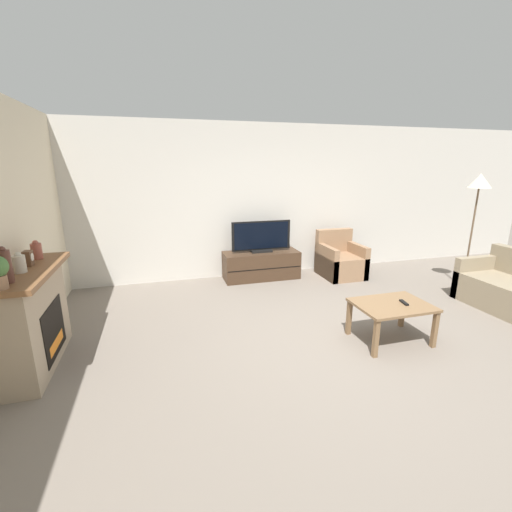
{
  "coord_description": "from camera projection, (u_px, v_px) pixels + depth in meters",
  "views": [
    {
      "loc": [
        -1.87,
        -3.07,
        1.98
      ],
      "look_at": [
        -0.7,
        1.03,
        0.85
      ],
      "focal_mm": 24.0,
      "sensor_mm": 36.0,
      "label": 1
    }
  ],
  "objects": [
    {
      "name": "wall_back",
      "position": [
        265.0,
        201.0,
        6.2
      ],
      "size": [
        12.0,
        0.06,
        2.7
      ],
      "color": "beige",
      "rests_on": "ground"
    },
    {
      "name": "floor_lamp",
      "position": [
        479.0,
        189.0,
        5.32
      ],
      "size": [
        0.34,
        0.34,
        1.86
      ],
      "color": "black",
      "rests_on": "ground"
    },
    {
      "name": "tv_stand",
      "position": [
        261.0,
        265.0,
        6.15
      ],
      "size": [
        1.34,
        0.5,
        0.49
      ],
      "color": "#422D1E",
      "rests_on": "ground"
    },
    {
      "name": "mantel_vase_left",
      "position": [
        5.0,
        266.0,
        2.85
      ],
      "size": [
        0.1,
        0.1,
        0.32
      ],
      "color": "#512D23",
      "rests_on": "fireplace"
    },
    {
      "name": "tv",
      "position": [
        261.0,
        238.0,
        6.01
      ],
      "size": [
        1.06,
        0.18,
        0.55
      ],
      "color": "black",
      "rests_on": "tv_stand"
    },
    {
      "name": "armchair",
      "position": [
        340.0,
        261.0,
        6.28
      ],
      "size": [
        0.7,
        0.76,
        0.83
      ],
      "color": "#937051",
      "rests_on": "ground"
    },
    {
      "name": "mantel_clock",
      "position": [
        28.0,
        258.0,
        3.36
      ],
      "size": [
        0.08,
        0.11,
        0.15
      ],
      "color": "brown",
      "rests_on": "fireplace"
    },
    {
      "name": "ground_plane",
      "position": [
        341.0,
        347.0,
        3.86
      ],
      "size": [
        24.0,
        24.0,
        0.0
      ],
      "primitive_type": "plane",
      "color": "slate"
    },
    {
      "name": "coffee_table",
      "position": [
        392.0,
        309.0,
        3.91
      ],
      "size": [
        0.84,
        0.62,
        0.46
      ],
      "color": "brown",
      "rests_on": "ground"
    },
    {
      "name": "mantel_vase_centre_left",
      "position": [
        19.0,
        263.0,
        3.14
      ],
      "size": [
        0.11,
        0.11,
        0.2
      ],
      "color": "beige",
      "rests_on": "fireplace"
    },
    {
      "name": "remote",
      "position": [
        404.0,
        303.0,
        3.9
      ],
      "size": [
        0.07,
        0.15,
        0.02
      ],
      "rotation": [
        0.0,
        0.0,
        -0.19
      ],
      "color": "black",
      "rests_on": "coffee_table"
    },
    {
      "name": "mantel_vase_right",
      "position": [
        36.0,
        250.0,
        3.6
      ],
      "size": [
        0.1,
        0.1,
        0.2
      ],
      "color": "#994C3D",
      "rests_on": "fireplace"
    },
    {
      "name": "fireplace",
      "position": [
        32.0,
        318.0,
        3.38
      ],
      "size": [
        0.48,
        1.32,
        1.02
      ],
      "color": "tan",
      "rests_on": "ground"
    }
  ]
}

